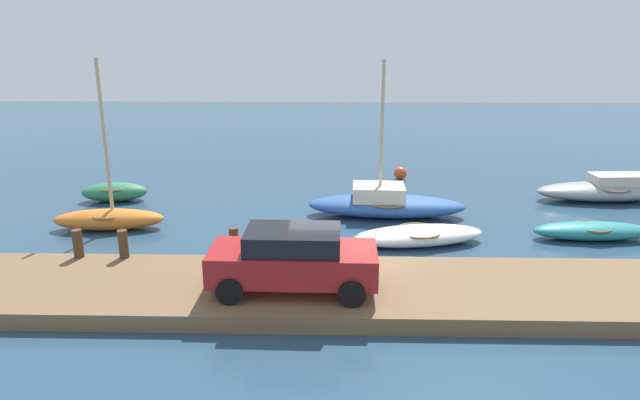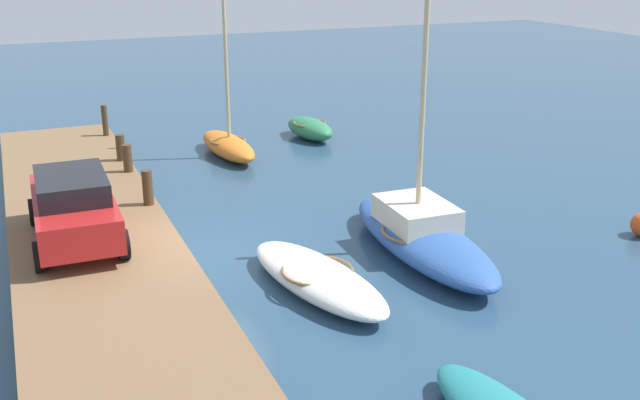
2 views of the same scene
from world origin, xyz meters
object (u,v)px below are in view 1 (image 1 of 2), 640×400
at_px(motorboat_grey, 609,190).
at_px(parked_car, 293,258).
at_px(sailboat_blue, 385,203).
at_px(mooring_post_mid_east, 123,244).
at_px(rowboat_white, 418,235).
at_px(mooring_post_mid_west, 78,244).
at_px(marker_buoy, 400,173).
at_px(rowboat_orange, 109,217).
at_px(mooring_post_east, 234,243).
at_px(rowboat_teal, 592,231).
at_px(dinghy_green, 115,192).

xyz_separation_m(motorboat_grey, parked_car, (-12.20, -9.62, 0.81)).
xyz_separation_m(sailboat_blue, parked_car, (-2.90, -7.26, 0.75)).
bearing_deg(mooring_post_mid_east, motorboat_grey, 24.09).
bearing_deg(rowboat_white, mooring_post_mid_west, -177.91).
xyz_separation_m(mooring_post_mid_east, parked_car, (4.95, -1.95, 0.41)).
bearing_deg(sailboat_blue, mooring_post_mid_east, -143.67).
bearing_deg(marker_buoy, mooring_post_mid_west, -133.56).
xyz_separation_m(rowboat_orange, sailboat_blue, (9.70, 1.73, 0.07)).
height_order(mooring_post_mid_east, mooring_post_east, mooring_post_east).
xyz_separation_m(rowboat_white, sailboat_blue, (-0.81, 2.93, 0.19)).
bearing_deg(rowboat_teal, dinghy_green, 165.88).
xyz_separation_m(rowboat_orange, mooring_post_mid_east, (1.86, -3.58, 0.40)).
bearing_deg(mooring_post_mid_west, motorboat_grey, 22.58).
height_order(rowboat_teal, dinghy_green, dinghy_green).
relative_size(rowboat_white, marker_buoy, 7.55).
distance_m(rowboat_teal, mooring_post_mid_west, 16.05).
relative_size(sailboat_blue, mooring_post_mid_east, 7.21).
xyz_separation_m(rowboat_teal, motorboat_grey, (2.68, 4.66, 0.15)).
relative_size(motorboat_grey, marker_buoy, 9.83).
xyz_separation_m(dinghy_green, mooring_post_mid_east, (2.97, -7.02, 0.45)).
distance_m(rowboat_orange, motorboat_grey, 19.44).
distance_m(rowboat_teal, mooring_post_mid_east, 14.78).
distance_m(rowboat_white, rowboat_teal, 5.84).
bearing_deg(marker_buoy, rowboat_orange, -146.23).
relative_size(sailboat_blue, mooring_post_mid_west, 7.22).
relative_size(rowboat_orange, mooring_post_mid_west, 7.14).
bearing_deg(mooring_post_mid_west, rowboat_white, 13.46).
distance_m(rowboat_white, rowboat_orange, 10.58).
bearing_deg(rowboat_teal, marker_buoy, 123.51).
distance_m(rowboat_teal, parked_car, 10.77).
xyz_separation_m(rowboat_teal, marker_buoy, (-5.43, 7.85, 0.01)).
height_order(dinghy_green, parked_car, parked_car).
xyz_separation_m(rowboat_teal, parked_car, (-9.52, -4.96, 0.95)).
height_order(rowboat_teal, mooring_post_mid_west, mooring_post_mid_west).
bearing_deg(motorboat_grey, marker_buoy, 155.34).
relative_size(rowboat_white, mooring_post_mid_west, 5.57).
bearing_deg(marker_buoy, mooring_post_mid_east, -129.75).
relative_size(motorboat_grey, sailboat_blue, 1.00).
xyz_separation_m(dinghy_green, mooring_post_mid_west, (1.67, -7.02, 0.44)).
height_order(rowboat_teal, mooring_post_east, mooring_post_east).
xyz_separation_m(rowboat_orange, parked_car, (6.80, -5.53, 0.82)).
bearing_deg(rowboat_orange, motorboat_grey, 7.45).
bearing_deg(mooring_post_east, rowboat_white, 23.35).
height_order(rowboat_white, marker_buoy, marker_buoy).
bearing_deg(motorboat_grey, parked_car, -144.93).
bearing_deg(rowboat_white, dinghy_green, 146.89).
relative_size(mooring_post_mid_west, marker_buoy, 1.36).
height_order(sailboat_blue, mooring_post_mid_east, sailboat_blue).
bearing_deg(parked_car, rowboat_white, 50.37).
distance_m(rowboat_teal, dinghy_green, 17.89).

